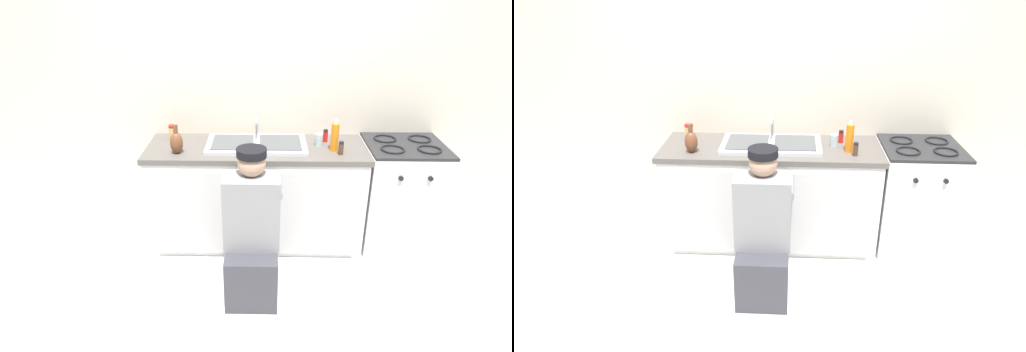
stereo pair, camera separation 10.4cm
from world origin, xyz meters
TOP-DOWN VIEW (x-y plane):
  - ground_plane at (0.00, 0.00)m, footprint 12.00×12.00m
  - back_wall at (0.00, 0.65)m, footprint 6.00×0.10m
  - counter_cabinet at (0.00, 0.29)m, footprint 1.73×0.62m
  - countertop at (0.00, 0.30)m, footprint 1.77×0.62m
  - sink_double_basin at (0.00, 0.30)m, footprint 0.80×0.44m
  - stove_range at (1.20, 0.30)m, footprint 0.63×0.62m
  - plumber_person at (-0.02, -0.43)m, footprint 0.42×0.61m
  - water_glass at (0.50, 0.32)m, footprint 0.06×0.06m
  - soap_bottle_orange at (0.61, 0.22)m, footprint 0.06×0.06m
  - condiment_jar at (-0.70, 0.44)m, footprint 0.07×0.07m
  - vase_decorative at (-0.61, 0.14)m, footprint 0.10×0.10m
  - spice_bottle_red at (0.57, 0.41)m, footprint 0.04×0.04m
  - spice_bottle_pepper at (0.65, 0.14)m, footprint 0.04×0.04m

SIDE VIEW (x-z plane):
  - ground_plane at x=0.00m, z-range 0.00..0.00m
  - counter_cabinet at x=0.00m, z-range 0.00..0.82m
  - stove_range at x=1.20m, z-range 0.00..0.90m
  - plumber_person at x=-0.02m, z-range -0.09..1.01m
  - countertop at x=0.00m, z-range 0.82..0.86m
  - sink_double_basin at x=0.00m, z-range 0.79..0.98m
  - water_glass at x=0.50m, z-range 0.86..0.96m
  - spice_bottle_red at x=0.57m, z-range 0.86..0.97m
  - spice_bottle_pepper at x=0.65m, z-range 0.86..0.97m
  - condiment_jar at x=-0.70m, z-range 0.86..0.99m
  - vase_decorative at x=-0.61m, z-range 0.84..1.07m
  - soap_bottle_orange at x=0.61m, z-range 0.85..1.10m
  - back_wall at x=0.00m, z-range 0.00..2.50m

